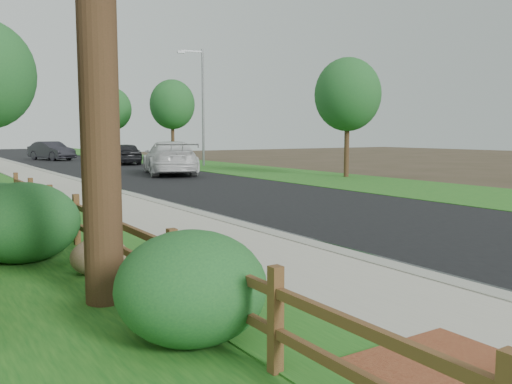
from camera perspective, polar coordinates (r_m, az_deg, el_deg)
road at (r=40.36m, az=-16.93°, el=2.67°), size 8.00×90.00×0.02m
curb at (r=39.41m, az=-22.81°, el=2.44°), size 0.40×90.00×0.12m
wet_gutter at (r=39.48m, az=-22.31°, el=2.41°), size 0.50×90.00×0.00m
sidewalk at (r=39.21m, az=-24.68°, el=2.33°), size 2.20×90.00×0.10m
verge_far at (r=42.78m, az=-8.01°, el=3.09°), size 6.00×90.00×0.04m
ranch_fence at (r=10.69m, az=-16.75°, el=-3.40°), size 0.12×16.92×1.10m
white_suv at (r=30.85m, az=-9.08°, el=3.57°), size 4.29×6.86×1.85m
dark_car_mid at (r=41.46m, az=-13.64°, el=3.96°), size 2.53×4.86×1.58m
dark_car_far at (r=49.31m, az=-20.74°, el=4.08°), size 3.22×5.10×1.59m
streetlight at (r=38.45m, az=-5.82°, el=9.56°), size 1.86×0.51×8.09m
boulder at (r=9.40m, az=-16.15°, el=-6.54°), size 1.14×0.98×0.64m
shrub_a at (r=6.20m, az=-6.84°, el=-9.92°), size 2.08×2.08×1.28m
shrub_c at (r=10.76m, az=-23.37°, el=-2.96°), size 2.08×2.08×1.47m
tree_near_right at (r=28.97m, az=9.62°, el=10.06°), size 3.46×3.46×6.24m
tree_mid_right at (r=45.13m, az=-8.81°, el=9.08°), size 3.67×3.67×6.65m
tree_far_right at (r=50.07m, az=-14.91°, el=8.42°), size 3.42×3.42×6.31m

